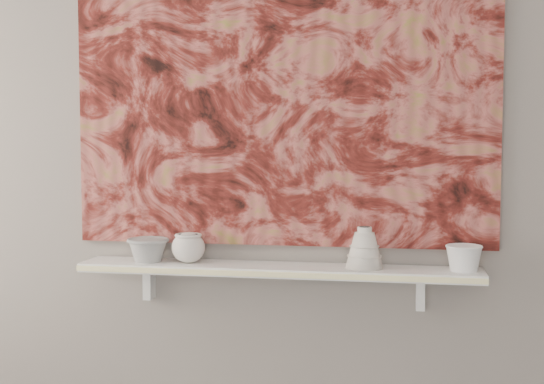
% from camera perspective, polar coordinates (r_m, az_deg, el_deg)
% --- Properties ---
extents(wall_back, '(3.60, 0.00, 3.60)m').
position_cam_1_polar(wall_back, '(2.69, 0.76, 3.64)').
color(wall_back, gray).
rests_on(wall_back, floor).
extents(shelf, '(1.40, 0.18, 0.03)m').
position_cam_1_polar(shelf, '(2.64, 0.41, -5.87)').
color(shelf, white).
rests_on(shelf, wall_back).
extents(shelf_stripe, '(1.40, 0.01, 0.02)m').
position_cam_1_polar(shelf_stripe, '(2.55, 0.06, -6.24)').
color(shelf_stripe, '#F9EFA6').
rests_on(shelf_stripe, shelf).
extents(bracket_left, '(0.03, 0.06, 0.12)m').
position_cam_1_polar(bracket_left, '(2.84, -9.23, -6.75)').
color(bracket_left, white).
rests_on(bracket_left, wall_back).
extents(bracket_right, '(0.03, 0.06, 0.12)m').
position_cam_1_polar(bracket_right, '(2.68, 11.12, -7.43)').
color(bracket_right, white).
rests_on(bracket_right, wall_back).
extents(painting, '(1.50, 0.02, 1.10)m').
position_cam_1_polar(painting, '(2.68, 0.71, 7.69)').
color(painting, maroon).
rests_on(painting, wall_back).
extents(house_motif, '(0.09, 0.00, 0.08)m').
position_cam_1_polar(house_motif, '(2.63, 10.37, 0.98)').
color(house_motif, black).
rests_on(house_motif, painting).
extents(bowl_grey, '(0.19, 0.19, 0.09)m').
position_cam_1_polar(bowl_grey, '(2.75, -9.31, -4.29)').
color(bowl_grey, gray).
rests_on(bowl_grey, shelf).
extents(cup_cream, '(0.13, 0.13, 0.11)m').
position_cam_1_polar(cup_cream, '(2.70, -6.32, -4.18)').
color(cup_cream, beige).
rests_on(cup_cream, shelf).
extents(bell_vessel, '(0.15, 0.15, 0.14)m').
position_cam_1_polar(bell_vessel, '(2.59, 6.97, -4.17)').
color(bell_vessel, silver).
rests_on(bell_vessel, shelf).
extents(bowl_white, '(0.15, 0.15, 0.09)m').
position_cam_1_polar(bowl_white, '(2.60, 14.25, -4.84)').
color(bowl_white, silver).
rests_on(bowl_white, shelf).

